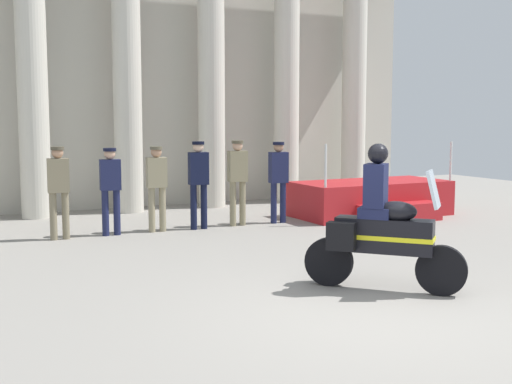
{
  "coord_description": "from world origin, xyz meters",
  "views": [
    {
      "loc": [
        -4.51,
        -6.01,
        2.23
      ],
      "look_at": [
        0.24,
        3.58,
        1.03
      ],
      "focal_mm": 46.86,
      "sensor_mm": 36.0,
      "label": 1
    }
  ],
  "objects_px": {
    "officer_in_row_1": "(110,184)",
    "motorcycle_with_rider": "(379,229)",
    "officer_in_row_3": "(199,178)",
    "officer_in_row_4": "(238,176)",
    "officer_in_row_0": "(58,185)",
    "officer_in_row_2": "(157,182)",
    "officer_in_row_5": "(278,175)",
    "reviewing_stand": "(373,199)"
  },
  "relations": [
    {
      "from": "officer_in_row_1",
      "to": "motorcycle_with_rider",
      "type": "distance_m",
      "value": 5.91
    },
    {
      "from": "officer_in_row_3",
      "to": "officer_in_row_4",
      "type": "height_order",
      "value": "officer_in_row_4"
    },
    {
      "from": "officer_in_row_0",
      "to": "officer_in_row_4",
      "type": "xyz_separation_m",
      "value": [
        3.58,
        -0.02,
        0.04
      ]
    },
    {
      "from": "officer_in_row_2",
      "to": "officer_in_row_5",
      "type": "bearing_deg",
      "value": -175.09
    },
    {
      "from": "officer_in_row_1",
      "to": "officer_in_row_4",
      "type": "distance_m",
      "value": 2.63
    },
    {
      "from": "officer_in_row_5",
      "to": "motorcycle_with_rider",
      "type": "height_order",
      "value": "motorcycle_with_rider"
    },
    {
      "from": "officer_in_row_0",
      "to": "officer_in_row_4",
      "type": "bearing_deg",
      "value": -173.65
    },
    {
      "from": "officer_in_row_1",
      "to": "officer_in_row_5",
      "type": "bearing_deg",
      "value": -174.7
    },
    {
      "from": "officer_in_row_1",
      "to": "officer_in_row_2",
      "type": "bearing_deg",
      "value": -173.54
    },
    {
      "from": "officer_in_row_0",
      "to": "officer_in_row_1",
      "type": "relative_size",
      "value": 1.03
    },
    {
      "from": "officer_in_row_1",
      "to": "motorcycle_with_rider",
      "type": "height_order",
      "value": "motorcycle_with_rider"
    },
    {
      "from": "officer_in_row_1",
      "to": "officer_in_row_3",
      "type": "height_order",
      "value": "officer_in_row_3"
    },
    {
      "from": "officer_in_row_5",
      "to": "motorcycle_with_rider",
      "type": "xyz_separation_m",
      "value": [
        -1.46,
        -5.45,
        -0.22
      ]
    },
    {
      "from": "reviewing_stand",
      "to": "officer_in_row_2",
      "type": "distance_m",
      "value": 5.09
    },
    {
      "from": "reviewing_stand",
      "to": "officer_in_row_5",
      "type": "bearing_deg",
      "value": 178.49
    },
    {
      "from": "officer_in_row_3",
      "to": "officer_in_row_0",
      "type": "bearing_deg",
      "value": 5.24
    },
    {
      "from": "officer_in_row_3",
      "to": "reviewing_stand",
      "type": "bearing_deg",
      "value": -174.3
    },
    {
      "from": "officer_in_row_1",
      "to": "officer_in_row_3",
      "type": "bearing_deg",
      "value": -175.92
    },
    {
      "from": "officer_in_row_4",
      "to": "officer_in_row_5",
      "type": "relative_size",
      "value": 1.02
    },
    {
      "from": "officer_in_row_0",
      "to": "officer_in_row_3",
      "type": "distance_m",
      "value": 2.71
    },
    {
      "from": "reviewing_stand",
      "to": "officer_in_row_4",
      "type": "distance_m",
      "value": 3.39
    },
    {
      "from": "officer_in_row_2",
      "to": "officer_in_row_3",
      "type": "distance_m",
      "value": 0.85
    },
    {
      "from": "officer_in_row_4",
      "to": "officer_in_row_0",
      "type": "bearing_deg",
      "value": 6.35
    },
    {
      "from": "officer_in_row_3",
      "to": "motorcycle_with_rider",
      "type": "relative_size",
      "value": 0.92
    },
    {
      "from": "officer_in_row_1",
      "to": "officer_in_row_2",
      "type": "distance_m",
      "value": 0.91
    },
    {
      "from": "reviewing_stand",
      "to": "officer_in_row_5",
      "type": "distance_m",
      "value": 2.49
    },
    {
      "from": "officer_in_row_3",
      "to": "officer_in_row_5",
      "type": "xyz_separation_m",
      "value": [
        1.8,
        -0.0,
        -0.02
      ]
    },
    {
      "from": "officer_in_row_0",
      "to": "officer_in_row_4",
      "type": "height_order",
      "value": "officer_in_row_4"
    },
    {
      "from": "officer_in_row_2",
      "to": "officer_in_row_3",
      "type": "relative_size",
      "value": 0.95
    },
    {
      "from": "officer_in_row_1",
      "to": "officer_in_row_5",
      "type": "relative_size",
      "value": 0.96
    },
    {
      "from": "officer_in_row_5",
      "to": "officer_in_row_0",
      "type": "bearing_deg",
      "value": 5.74
    },
    {
      "from": "officer_in_row_2",
      "to": "officer_in_row_4",
      "type": "bearing_deg",
      "value": -174.25
    },
    {
      "from": "officer_in_row_3",
      "to": "officer_in_row_4",
      "type": "relative_size",
      "value": 1.0
    },
    {
      "from": "officer_in_row_4",
      "to": "motorcycle_with_rider",
      "type": "relative_size",
      "value": 0.93
    },
    {
      "from": "motorcycle_with_rider",
      "to": "reviewing_stand",
      "type": "bearing_deg",
      "value": 101.71
    },
    {
      "from": "reviewing_stand",
      "to": "motorcycle_with_rider",
      "type": "height_order",
      "value": "motorcycle_with_rider"
    },
    {
      "from": "officer_in_row_0",
      "to": "officer_in_row_3",
      "type": "relative_size",
      "value": 0.97
    },
    {
      "from": "reviewing_stand",
      "to": "officer_in_row_5",
      "type": "xyz_separation_m",
      "value": [
        -2.4,
        0.06,
        0.63
      ]
    },
    {
      "from": "officer_in_row_4",
      "to": "officer_in_row_2",
      "type": "bearing_deg",
      "value": 5.75
    },
    {
      "from": "officer_in_row_0",
      "to": "officer_in_row_3",
      "type": "height_order",
      "value": "officer_in_row_3"
    },
    {
      "from": "officer_in_row_1",
      "to": "officer_in_row_3",
      "type": "xyz_separation_m",
      "value": [
        1.75,
        -0.08,
        0.06
      ]
    },
    {
      "from": "officer_in_row_4",
      "to": "officer_in_row_5",
      "type": "xyz_separation_m",
      "value": [
        0.92,
        -0.05,
        -0.03
      ]
    }
  ]
}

